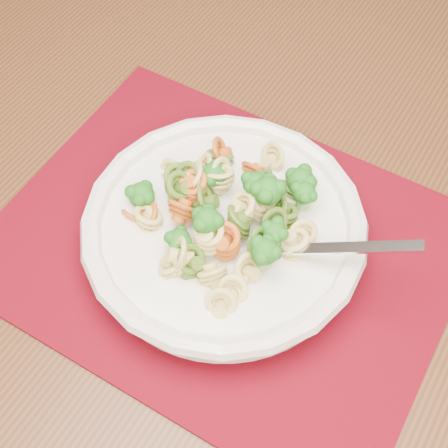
% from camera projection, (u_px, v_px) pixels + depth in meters
% --- Properties ---
extents(dining_table, '(1.47, 1.12, 0.71)m').
position_uv_depth(dining_table, '(271.00, 228.00, 0.75)').
color(dining_table, '#562A18').
rests_on(dining_table, ground).
extents(placemat, '(0.49, 0.42, 0.00)m').
position_uv_depth(placemat, '(223.00, 246.00, 0.61)').
color(placemat, '#540310').
rests_on(placemat, dining_table).
extents(pasta_bowl, '(0.27, 0.27, 0.05)m').
position_uv_depth(pasta_bowl, '(224.00, 230.00, 0.59)').
color(pasta_bowl, silver).
rests_on(pasta_bowl, placemat).
extents(pasta_broccoli_heap, '(0.23, 0.23, 0.06)m').
position_uv_depth(pasta_broccoli_heap, '(224.00, 220.00, 0.57)').
color(pasta_broccoli_heap, tan).
rests_on(pasta_broccoli_heap, pasta_bowl).
extents(fork, '(0.18, 0.05, 0.08)m').
position_uv_depth(fork, '(267.00, 250.00, 0.56)').
color(fork, silver).
rests_on(fork, pasta_bowl).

